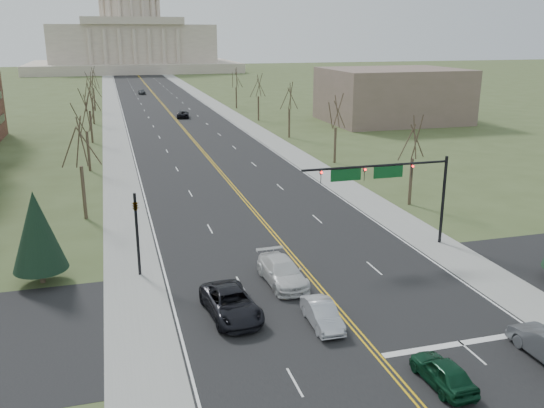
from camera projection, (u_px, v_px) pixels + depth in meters
ground at (370, 347)px, 31.36m from camera, size 600.00×600.00×0.00m
road at (165, 107)px, 132.78m from camera, size 20.00×380.00×0.01m
cross_road at (330, 300)px, 36.89m from camera, size 120.00×14.00×0.01m
sidewalk_left at (112, 109)px, 129.64m from camera, size 4.00×380.00×0.03m
sidewalk_right at (217, 106)px, 135.92m from camera, size 4.00×380.00×0.03m
center_line at (165, 107)px, 132.78m from camera, size 0.42×380.00×0.01m
edge_line_left at (122, 109)px, 130.21m from camera, size 0.15×380.00×0.01m
edge_line_right at (207, 106)px, 135.35m from camera, size 0.15×380.00×0.01m
stop_bar at (461, 343)px, 31.74m from camera, size 9.50×0.50×0.01m
capitol at (132, 38)px, 257.74m from camera, size 90.00×60.00×50.00m
signal_mast at (387, 178)px, 44.11m from camera, size 12.12×0.44×7.20m
signal_left at (137, 225)px, 39.74m from camera, size 0.32×0.36×6.00m
tree_r_0 at (414, 140)px, 55.68m from camera, size 3.74×3.74×8.50m
tree_l_0 at (79, 144)px, 51.14m from camera, size 3.96×3.96×9.00m
tree_r_1 at (336, 113)px, 74.12m from camera, size 3.74×3.74×8.50m
tree_l_1 at (85, 115)px, 69.58m from camera, size 3.96×3.96×9.00m
tree_r_2 at (289, 97)px, 92.56m from camera, size 3.74×3.74×8.50m
tree_l_2 at (89, 98)px, 88.02m from camera, size 3.96×3.96×9.00m
tree_r_3 at (258, 87)px, 111.00m from camera, size 3.74×3.74×8.50m
tree_l_3 at (91, 87)px, 106.46m from camera, size 3.96×3.96×9.00m
tree_r_4 at (236, 79)px, 129.44m from camera, size 3.74×3.74×8.50m
tree_l_4 at (93, 79)px, 124.90m from camera, size 3.96×3.96×9.00m
conifer_l at (37, 231)px, 38.49m from camera, size 3.64×3.64×6.50m
bldg_right_mass at (392, 95)px, 110.48m from camera, size 25.00×20.00×10.00m
car_nb_inner_lead at (443, 372)px, 27.81m from camera, size 1.78×4.16×1.40m
car_sb_inner_lead at (322, 314)px, 33.54m from camera, size 1.55×4.24×1.39m
car_sb_outer_lead at (231, 303)px, 34.62m from camera, size 3.28×6.12×1.64m
car_sb_inner_second at (282, 272)px, 39.17m from camera, size 2.62×5.86×1.67m
car_far_nb at (183, 114)px, 116.50m from camera, size 3.00×5.38×1.42m
car_far_sb at (142, 92)px, 160.72m from camera, size 2.05×4.47×1.49m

